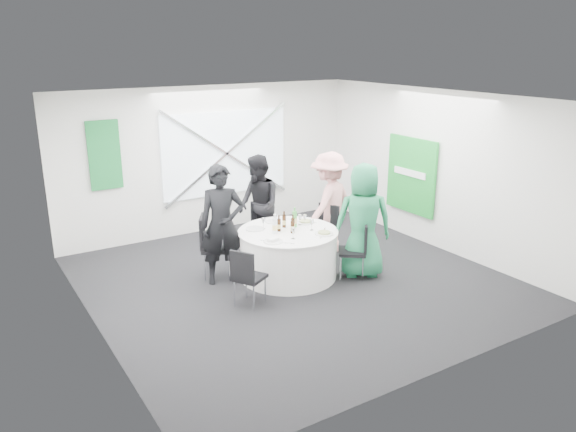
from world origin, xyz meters
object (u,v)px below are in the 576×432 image
chair_front_right (357,246)px  person_man_back (258,205)px  person_man_back_left (222,225)px  chair_back_left (211,242)px  banquet_table (288,254)px  chair_back (264,223)px  chair_back_right (325,228)px  person_woman_green (363,221)px  green_water_bottle (295,219)px  clear_water_bottle (275,226)px  chair_front_left (247,274)px  person_woman_pink (329,204)px

chair_front_right → person_man_back: person_man_back is taller
person_man_back_left → chair_back_left: bearing=130.9°
banquet_table → chair_back: bearing=78.7°
banquet_table → chair_back_right: chair_back_right is taller
person_woman_green → green_water_bottle: 1.07m
chair_back → clear_water_bottle: (-0.47, -1.19, 0.36)m
person_man_back_left → person_woman_green: size_ratio=1.02×
person_man_back_left → clear_water_bottle: bearing=-5.4°
chair_back → chair_back_left: (-1.28, -0.60, 0.08)m
chair_back_right → person_man_back: person_man_back is taller
person_man_back → person_woman_green: 1.96m
person_woman_green → clear_water_bottle: bearing=4.6°
chair_back_right → person_man_back_left: bearing=-110.2°
chair_front_right → chair_front_left: size_ratio=1.06×
banquet_table → person_woman_pink: (1.16, 0.52, 0.52)m
clear_water_bottle → person_woman_pink: bearing=20.3°
chair_front_right → chair_front_left: chair_front_right is taller
person_woman_pink → person_man_back: bearing=-56.0°
banquet_table → green_water_bottle: 0.55m
chair_front_right → clear_water_bottle: bearing=-84.0°
chair_back_left → chair_back_right: size_ratio=1.09×
person_woman_pink → banquet_table: bearing=0.0°
person_man_back → green_water_bottle: person_man_back is taller
person_woman_pink → chair_back_right: bearing=16.0°
chair_back_right → person_woman_green: (0.06, -0.93, 0.36)m
chair_back → person_woman_pink: (0.92, -0.67, 0.37)m
chair_back → clear_water_bottle: 1.33m
chair_front_right → green_water_bottle: size_ratio=2.89×
person_man_back → person_woman_green: size_ratio=0.96×
chair_back_right → chair_front_left: 2.24m
banquet_table → person_man_back_left: (-0.95, 0.35, 0.54)m
chair_back → person_man_back: 0.37m
person_woman_pink → person_woman_green: 1.11m
chair_front_left → person_woman_pink: 2.53m
chair_front_left → green_water_bottle: green_water_bottle is taller
person_man_back_left → green_water_bottle: 1.17m
chair_back → person_man_back: bearing=-153.1°
person_man_back_left → person_man_back: person_man_back_left is taller
chair_back → chair_back_left: size_ratio=0.88×
chair_front_left → banquet_table: bearing=-90.0°
chair_back → person_man_back: person_man_back is taller
clear_water_bottle → person_man_back_left: bearing=154.4°
chair_back → person_man_back_left: person_man_back_left is taller
person_man_back → person_man_back_left: bearing=-47.0°
chair_front_right → green_water_bottle: 1.07m
banquet_table → chair_front_right: 1.09m
green_water_bottle → chair_back_left: bearing=158.9°
clear_water_bottle → green_water_bottle: bearing=14.1°
banquet_table → person_woman_green: person_woman_green is taller
chair_front_left → person_man_back: bearing=-63.9°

